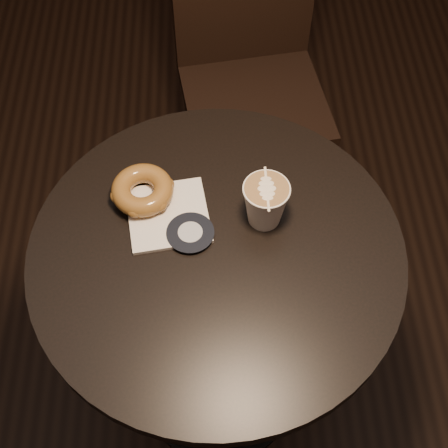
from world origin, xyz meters
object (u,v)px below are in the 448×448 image
object	(u,v)px
cafe_table	(217,297)
chair	(249,50)
doughnut	(142,190)
latte_cup	(265,204)
pastry_bag	(168,215)

from	to	relation	value
cafe_table	chair	distance (m)	0.76
chair	doughnut	size ratio (longest dim) A/B	8.24
cafe_table	doughnut	xyz separation A→B (m)	(-0.14, 0.12, 0.23)
latte_cup	pastry_bag	bearing A→B (deg)	176.31
pastry_bag	latte_cup	size ratio (longest dim) A/B	1.55
cafe_table	chair	size ratio (longest dim) A/B	0.76
pastry_bag	latte_cup	distance (m)	0.19
chair	latte_cup	xyz separation A→B (m)	(-0.02, -0.69, 0.25)
latte_cup	chair	bearing A→B (deg)	88.47
pastry_bag	doughnut	world-z (taller)	doughnut
chair	latte_cup	world-z (taller)	chair
cafe_table	doughnut	size ratio (longest dim) A/B	6.26
pastry_bag	doughnut	xyz separation A→B (m)	(-0.05, 0.04, 0.02)
cafe_table	doughnut	bearing A→B (deg)	139.46
doughnut	latte_cup	bearing A→B (deg)	-13.38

